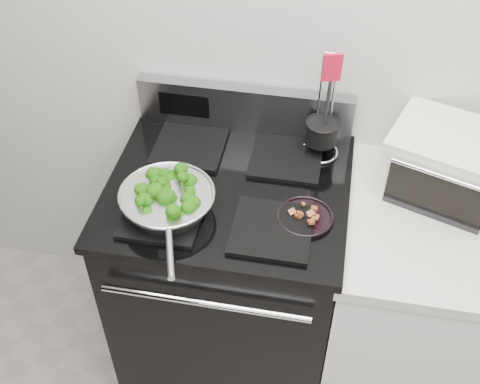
% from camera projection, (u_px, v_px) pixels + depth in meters
% --- Properties ---
extents(back_wall, '(4.00, 0.02, 2.70)m').
position_uv_depth(back_wall, '(341.00, 33.00, 1.89)').
color(back_wall, silver).
rests_on(back_wall, ground).
extents(gas_range, '(0.79, 0.69, 1.13)m').
position_uv_depth(gas_range, '(230.00, 274.00, 2.28)').
color(gas_range, black).
rests_on(gas_range, floor).
extents(counter, '(0.62, 0.68, 0.92)m').
position_uv_depth(counter, '(412.00, 307.00, 2.21)').
color(counter, white).
rests_on(counter, floor).
extents(skillet, '(0.30, 0.46, 0.06)m').
position_uv_depth(skillet, '(167.00, 200.00, 1.84)').
color(skillet, silver).
rests_on(skillet, gas_range).
extents(broccoli_pile, '(0.23, 0.23, 0.08)m').
position_uv_depth(broccoli_pile, '(167.00, 195.00, 1.83)').
color(broccoli_pile, '#0D3404').
rests_on(broccoli_pile, skillet).
extents(bacon_plate, '(0.18, 0.18, 0.04)m').
position_uv_depth(bacon_plate, '(305.00, 215.00, 1.84)').
color(bacon_plate, black).
rests_on(bacon_plate, gas_range).
extents(utensil_holder, '(0.13, 0.13, 0.40)m').
position_uv_depth(utensil_holder, '(321.00, 137.00, 2.03)').
color(utensil_holder, silver).
rests_on(utensil_holder, gas_range).
extents(toaster_oven, '(0.46, 0.40, 0.22)m').
position_uv_depth(toaster_oven, '(450.00, 164.00, 1.92)').
color(toaster_oven, silver).
rests_on(toaster_oven, counter).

